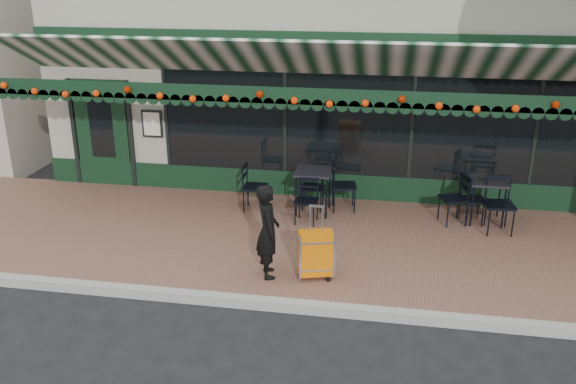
% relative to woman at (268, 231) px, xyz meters
% --- Properties ---
extents(ground, '(80.00, 80.00, 0.00)m').
position_rel_woman_xyz_m(ground, '(0.66, -0.61, -0.86)').
color(ground, black).
rests_on(ground, ground).
extents(sidewalk, '(18.00, 4.00, 0.15)m').
position_rel_woman_xyz_m(sidewalk, '(0.66, 1.39, -0.79)').
color(sidewalk, brown).
rests_on(sidewalk, ground).
extents(curb, '(18.00, 0.16, 0.15)m').
position_rel_woman_xyz_m(curb, '(0.66, -0.69, -0.79)').
color(curb, '#9E9E99').
rests_on(curb, ground).
extents(restaurant_building, '(12.00, 9.60, 4.50)m').
position_rel_woman_xyz_m(restaurant_building, '(0.67, 7.22, 1.41)').
color(restaurant_building, '#A49E8E').
rests_on(restaurant_building, ground).
extents(woman, '(0.49, 0.60, 1.43)m').
position_rel_woman_xyz_m(woman, '(0.00, 0.00, 0.00)').
color(woman, black).
rests_on(woman, sidewalk).
extents(suitcase, '(0.55, 0.40, 1.13)m').
position_rel_woman_xyz_m(suitcase, '(0.70, 0.05, -0.33)').
color(suitcase, orange).
rests_on(suitcase, sidewalk).
extents(cafe_table_a, '(0.64, 0.64, 0.79)m').
position_rel_woman_xyz_m(cafe_table_a, '(3.43, 2.63, -0.01)').
color(cafe_table_a, black).
rests_on(cafe_table_a, sidewalk).
extents(cafe_table_b, '(0.66, 0.66, 0.82)m').
position_rel_woman_xyz_m(cafe_table_b, '(0.33, 2.54, 0.02)').
color(cafe_table_b, black).
rests_on(cafe_table_b, sidewalk).
extents(chair_a_left, '(0.58, 0.58, 0.90)m').
position_rel_woman_xyz_m(chair_a_left, '(2.85, 2.47, -0.27)').
color(chair_a_left, black).
rests_on(chair_a_left, sidewalk).
extents(chair_a_right, '(0.52, 0.52, 0.85)m').
position_rel_woman_xyz_m(chair_a_right, '(3.20, 2.55, -0.29)').
color(chair_a_right, black).
rests_on(chair_a_right, sidewalk).
extents(chair_a_front, '(0.54, 0.54, 0.98)m').
position_rel_woman_xyz_m(chair_a_front, '(3.58, 2.19, -0.22)').
color(chair_a_front, black).
rests_on(chair_a_front, sidewalk).
extents(chair_b_left, '(0.42, 0.42, 0.84)m').
position_rel_woman_xyz_m(chair_b_left, '(0.30, 2.72, -0.30)').
color(chair_b_left, black).
rests_on(chair_b_left, sidewalk).
extents(chair_b_right, '(0.53, 0.53, 0.93)m').
position_rel_woman_xyz_m(chair_b_right, '(0.88, 2.77, -0.25)').
color(chair_b_right, black).
rests_on(chair_b_right, sidewalk).
extents(chair_b_front, '(0.44, 0.44, 0.81)m').
position_rel_woman_xyz_m(chair_b_front, '(0.28, 2.03, -0.31)').
color(chair_b_front, black).
rests_on(chair_b_front, sidewalk).
extents(chair_solo, '(0.45, 0.45, 0.89)m').
position_rel_woman_xyz_m(chair_solo, '(-0.75, 2.47, -0.27)').
color(chair_solo, black).
rests_on(chair_solo, sidewalk).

